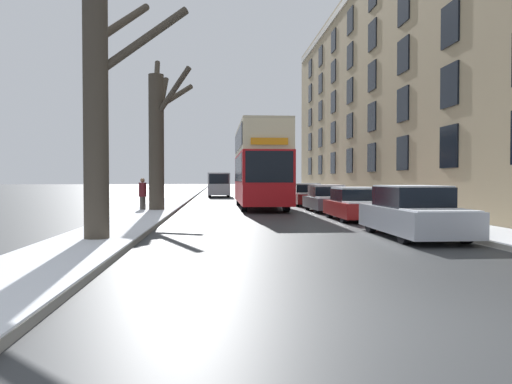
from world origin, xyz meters
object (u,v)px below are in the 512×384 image
object	(u,v)px
parked_car_1	(356,205)
parked_car_2	(327,199)
bare_tree_left_0	(99,85)
pedestrian_left_sidewalk	(143,194)
bare_tree_left_1	(158,134)
double_decker_bus	(260,162)
parked_car_3	(306,195)
parked_car_0	(413,213)
oncoming_van	(219,184)

from	to	relation	value
parked_car_1	parked_car_2	world-z (taller)	parked_car_2
bare_tree_left_0	pedestrian_left_sidewalk	distance (m)	12.14
bare_tree_left_1	double_decker_bus	size ratio (longest dim) A/B	0.75
parked_car_3	pedestrian_left_sidewalk	bearing A→B (deg)	-146.69
bare_tree_left_1	parked_car_3	world-z (taller)	bare_tree_left_1
parked_car_0	parked_car_1	world-z (taller)	parked_car_0
bare_tree_left_0	oncoming_van	size ratio (longest dim) A/B	1.54
bare_tree_left_1	parked_car_0	world-z (taller)	bare_tree_left_1
bare_tree_left_1	parked_car_3	bearing A→B (deg)	35.29
parked_car_1	parked_car_3	distance (m)	11.02
parked_car_0	bare_tree_left_1	bearing A→B (deg)	127.27
bare_tree_left_0	parked_car_0	world-z (taller)	bare_tree_left_0
bare_tree_left_1	parked_car_1	world-z (taller)	bare_tree_left_1
bare_tree_left_1	parked_car_1	bearing A→B (deg)	-31.61
parked_car_1	oncoming_van	bearing A→B (deg)	101.23
bare_tree_left_1	double_decker_bus	bearing A→B (deg)	32.99
parked_car_1	bare_tree_left_0	bearing A→B (deg)	-141.49
parked_car_2	parked_car_3	size ratio (longest dim) A/B	1.00
double_decker_bus	parked_car_0	world-z (taller)	double_decker_bus
bare_tree_left_0	parked_car_3	xyz separation A→B (m)	(8.39, 17.69, -3.33)
bare_tree_left_1	double_decker_bus	xyz separation A→B (m)	(5.25, 3.41, -1.21)
parked_car_2	oncoming_van	size ratio (longest dim) A/B	0.76
double_decker_bus	pedestrian_left_sidewalk	xyz separation A→B (m)	(-5.99, -3.47, -1.66)
parked_car_1	pedestrian_left_sidewalk	bearing A→B (deg)	150.84
double_decker_bus	parked_car_3	world-z (taller)	double_decker_bus
bare_tree_left_0	double_decker_bus	world-z (taller)	bare_tree_left_0
parked_car_0	parked_car_2	distance (m)	11.09
oncoming_van	pedestrian_left_sidewalk	distance (m)	22.11
bare_tree_left_1	oncoming_van	size ratio (longest dim) A/B	1.36
double_decker_bus	parked_car_3	bearing A→B (deg)	38.94
double_decker_bus	bare_tree_left_1	bearing A→B (deg)	-147.01
parked_car_0	parked_car_3	size ratio (longest dim) A/B	1.09
oncoming_van	bare_tree_left_0	bearing A→B (deg)	-95.21
double_decker_bus	pedestrian_left_sidewalk	size ratio (longest dim) A/B	5.99
bare_tree_left_0	parked_car_3	world-z (taller)	bare_tree_left_0
parked_car_0	pedestrian_left_sidewalk	xyz separation A→B (m)	(-9.07, 10.88, 0.25)
bare_tree_left_0	bare_tree_left_1	bearing A→B (deg)	89.70
parked_car_1	oncoming_van	distance (m)	27.38
bare_tree_left_1	pedestrian_left_sidewalk	world-z (taller)	bare_tree_left_1
bare_tree_left_0	bare_tree_left_1	size ratio (longest dim) A/B	1.13
double_decker_bus	oncoming_van	size ratio (longest dim) A/B	1.81
parked_car_2	parked_car_3	xyz separation A→B (m)	(-0.00, 5.74, 0.01)
bare_tree_left_0	parked_car_0	xyz separation A→B (m)	(8.39, 0.86, -3.30)
parked_car_1	pedestrian_left_sidewalk	xyz separation A→B (m)	(-9.07, 5.06, 0.31)
bare_tree_left_0	double_decker_bus	xyz separation A→B (m)	(5.31, 15.21, -1.39)
bare_tree_left_0	parked_car_3	bearing A→B (deg)	64.63
bare_tree_left_1	parked_car_2	distance (m)	8.91
bare_tree_left_1	oncoming_van	world-z (taller)	bare_tree_left_1
double_decker_bus	oncoming_van	xyz separation A→B (m)	(-2.26, 18.31, -1.39)
bare_tree_left_0	pedestrian_left_sidewalk	xyz separation A→B (m)	(-0.68, 11.73, -3.05)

